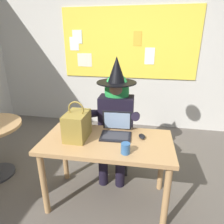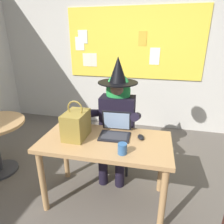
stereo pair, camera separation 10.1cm
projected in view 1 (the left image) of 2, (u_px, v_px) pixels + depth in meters
name	position (u px, v px, depth m)	size (l,w,h in m)	color
ground_plane	(101.00, 204.00, 2.10)	(24.00, 24.00, 0.00)	#5B544C
wall_back_bulletin	(128.00, 53.00, 3.58)	(5.27, 2.26, 2.73)	beige
desk_main	(107.00, 150.00, 1.95)	(1.28, 0.68, 0.73)	tan
chair_at_desk	(117.00, 129.00, 2.61)	(0.43, 0.43, 0.92)	black
person_costumed	(116.00, 112.00, 2.40)	(0.61, 0.71, 1.46)	black
laptop	(116.00, 130.00, 2.00)	(0.32, 0.30, 0.23)	black
computer_mouse	(142.00, 136.00, 1.94)	(0.06, 0.10, 0.03)	black
handbag	(77.00, 125.00, 1.91)	(0.20, 0.30, 0.38)	olive
coffee_mug	(126.00, 148.00, 1.68)	(0.08, 0.08, 0.10)	#336099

